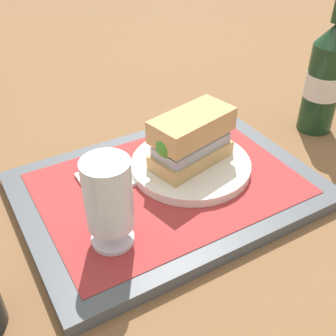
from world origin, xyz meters
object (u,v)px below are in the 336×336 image
Objects in this scene: sandwich at (190,139)px; second_bottle at (325,78)px; plate at (191,165)px; beer_glass at (109,200)px.

second_bottle reaches higher than sandwich.
plate is 0.71× the size of second_bottle.
beer_glass is at bearing 11.98° from second_bottle.
sandwich is 0.19m from beer_glass.
plate is 1.35× the size of sandwich.
beer_glass is 0.47× the size of second_bottle.
sandwich is (0.00, 0.00, 0.05)m from plate.
plate is 1.52× the size of beer_glass.
beer_glass reaches higher than plate.
beer_glass is 0.48m from second_bottle.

